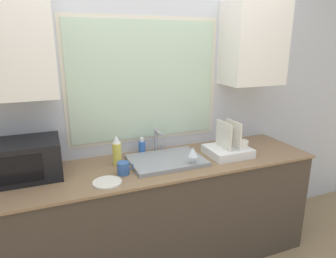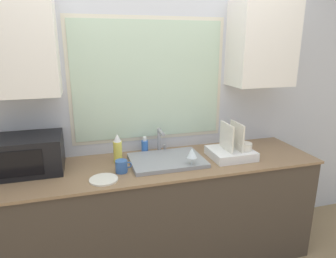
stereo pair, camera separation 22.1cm
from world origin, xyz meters
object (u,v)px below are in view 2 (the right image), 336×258
at_px(soap_bottle, 145,146).
at_px(mug_near_sink, 122,166).
at_px(spray_bottle, 118,149).
at_px(wine_glass, 192,154).
at_px(microwave, 28,154).
at_px(dish_rack, 232,151).
at_px(faucet, 160,139).

relative_size(soap_bottle, mug_near_sink, 1.20).
xyz_separation_m(spray_bottle, mug_near_sink, (0.00, -0.19, -0.07)).
bearing_deg(wine_glass, spray_bottle, 152.89).
height_order(microwave, wine_glass, microwave).
relative_size(spray_bottle, wine_glass, 1.49).
relative_size(spray_bottle, soap_bottle, 1.60).
distance_m(microwave, dish_rack, 1.56).
bearing_deg(spray_bottle, faucet, 17.38).
height_order(faucet, microwave, microwave).
bearing_deg(microwave, faucet, 5.63).
height_order(soap_bottle, mug_near_sink, soap_bottle).
xyz_separation_m(microwave, dish_rack, (1.55, -0.17, -0.07)).
bearing_deg(spray_bottle, dish_rack, -9.74).
distance_m(microwave, wine_glass, 1.19).
relative_size(faucet, soap_bottle, 1.46).
xyz_separation_m(dish_rack, soap_bottle, (-0.66, 0.30, 0.00)).
xyz_separation_m(microwave, spray_bottle, (0.64, -0.02, -0.02)).
bearing_deg(faucet, wine_glass, -69.54).
relative_size(dish_rack, soap_bottle, 2.35).
distance_m(microwave, spray_bottle, 0.64).
bearing_deg(wine_glass, faucet, 110.46).
relative_size(microwave, spray_bottle, 2.04).
bearing_deg(spray_bottle, mug_near_sink, -89.58).
distance_m(microwave, soap_bottle, 0.89).
xyz_separation_m(spray_bottle, soap_bottle, (0.24, 0.14, -0.05)).
xyz_separation_m(mug_near_sink, wine_glass, (0.51, -0.07, 0.07)).
bearing_deg(spray_bottle, soap_bottle, 29.86).
bearing_deg(microwave, soap_bottle, 7.90).
height_order(microwave, mug_near_sink, microwave).
distance_m(soap_bottle, mug_near_sink, 0.41).
xyz_separation_m(faucet, microwave, (-1.01, -0.10, 0.01)).
distance_m(faucet, soap_bottle, 0.15).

